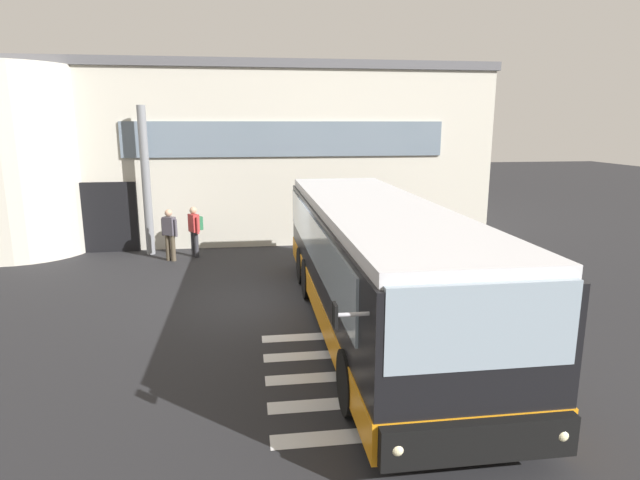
% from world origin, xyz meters
% --- Properties ---
extents(ground_plane, '(80.00, 90.00, 0.02)m').
position_xyz_m(ground_plane, '(0.00, 0.00, -0.01)').
color(ground_plane, '#232326').
rests_on(ground_plane, ground).
extents(bay_paint_stripes, '(4.40, 3.96, 0.01)m').
position_xyz_m(bay_paint_stripes, '(2.00, -4.20, 0.00)').
color(bay_paint_stripes, silver).
rests_on(bay_paint_stripes, ground).
extents(terminal_building, '(18.91, 13.80, 6.47)m').
position_xyz_m(terminal_building, '(-0.66, 11.54, 3.23)').
color(terminal_building, beige).
rests_on(terminal_building, ground).
extents(entry_support_column, '(0.28, 0.28, 4.91)m').
position_xyz_m(entry_support_column, '(-3.70, 5.40, 2.45)').
color(entry_support_column, slate).
rests_on(entry_support_column, ground).
extents(bus_main_foreground, '(3.04, 10.69, 2.70)m').
position_xyz_m(bus_main_foreground, '(2.24, -1.96, 1.33)').
color(bus_main_foreground, black).
rests_on(bus_main_foreground, ground).
extents(passenger_near_column, '(0.52, 0.38, 1.68)m').
position_xyz_m(passenger_near_column, '(-2.90, 4.38, 0.93)').
color(passenger_near_column, '#4C4233').
rests_on(passenger_near_column, ground).
extents(passenger_by_doorway, '(0.50, 0.52, 1.68)m').
position_xyz_m(passenger_by_doorway, '(-2.15, 4.82, 0.96)').
color(passenger_by_doorway, '#2D2D33').
rests_on(passenger_by_doorway, ground).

